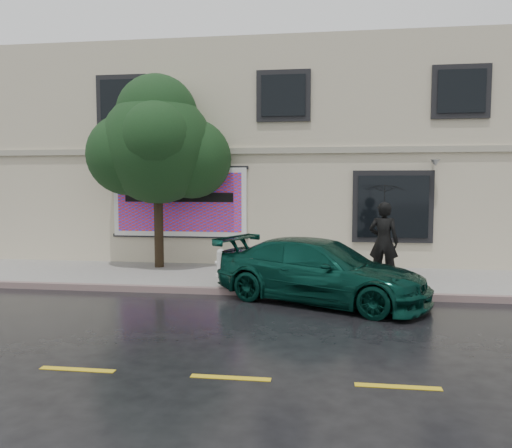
# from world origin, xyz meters

# --- Properties ---
(ground) EXTENTS (90.00, 90.00, 0.00)m
(ground) POSITION_xyz_m (0.00, 0.00, 0.00)
(ground) COLOR black
(ground) RESTS_ON ground
(sidewalk) EXTENTS (20.00, 3.50, 0.15)m
(sidewalk) POSITION_xyz_m (0.00, 3.25, 0.07)
(sidewalk) COLOR #989690
(sidewalk) RESTS_ON ground
(curb) EXTENTS (20.00, 0.18, 0.16)m
(curb) POSITION_xyz_m (0.00, 1.50, 0.07)
(curb) COLOR slate
(curb) RESTS_ON ground
(road_marking) EXTENTS (19.00, 0.12, 0.01)m
(road_marking) POSITION_xyz_m (0.00, -3.50, 0.01)
(road_marking) COLOR gold
(road_marking) RESTS_ON ground
(building) EXTENTS (20.00, 8.12, 7.00)m
(building) POSITION_xyz_m (0.00, 9.00, 3.50)
(building) COLOR beige
(building) RESTS_ON ground
(billboard) EXTENTS (4.30, 0.16, 2.20)m
(billboard) POSITION_xyz_m (-3.20, 4.92, 2.05)
(billboard) COLOR white
(billboard) RESTS_ON ground
(car) EXTENTS (5.22, 3.87, 1.39)m
(car) POSITION_xyz_m (1.16, 1.07, 0.70)
(car) COLOR #08342A
(car) RESTS_ON ground
(pedestrian) EXTENTS (0.84, 0.67, 2.02)m
(pedestrian) POSITION_xyz_m (2.72, 2.85, 1.16)
(pedestrian) COLOR black
(pedestrian) RESTS_ON sidewalk
(umbrella) EXTENTS (1.29, 1.29, 0.79)m
(umbrella) POSITION_xyz_m (2.72, 2.85, 2.56)
(umbrella) COLOR black
(umbrella) RESTS_ON pedestrian
(street_tree) EXTENTS (3.27, 3.27, 5.15)m
(street_tree) POSITION_xyz_m (-3.61, 4.19, 3.65)
(street_tree) COLOR #322416
(street_tree) RESTS_ON sidewalk
(fire_hydrant) EXTENTS (0.30, 0.28, 0.74)m
(fire_hydrant) POSITION_xyz_m (-1.50, 3.00, 0.51)
(fire_hydrant) COLOR beige
(fire_hydrant) RESTS_ON sidewalk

